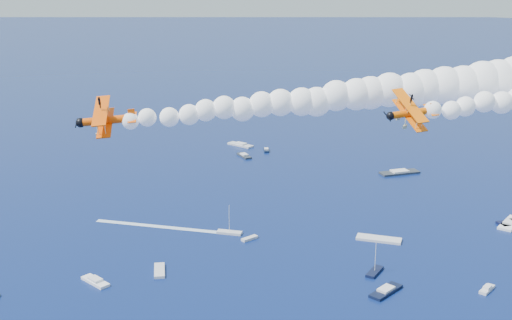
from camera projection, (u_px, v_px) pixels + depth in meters
The scene contains 5 objects.
biplane_lead at pixel (411, 113), 87.05m from camera, with size 6.86×7.69×4.63m, color #FF6705, non-canonical shape.
biplane_trail at pixel (107, 120), 91.00m from camera, with size 8.15×9.14×5.51m, color #FF5405, non-canonical shape.
smoke_trail_trail at pixel (354, 96), 93.92m from camera, with size 55.87×45.03×11.94m, color white, non-canonical shape.
spectator_boats at pixel (403, 243), 185.29m from camera, with size 221.49×161.24×0.70m.
boat_wakes at pixel (46, 282), 162.93m from camera, with size 36.88×109.92×0.04m.
Camera 1 is at (49.72, -51.27, 73.98)m, focal length 47.10 mm.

